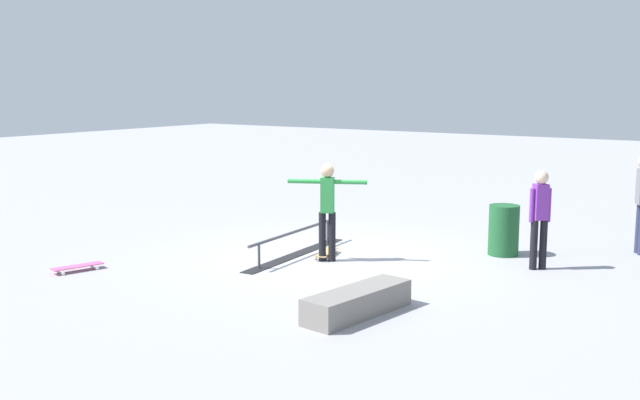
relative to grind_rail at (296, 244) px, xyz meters
The scene contains 8 objects.
ground_plane 0.73m from the grind_rail, 104.22° to the left, with size 60.00×60.00×0.00m, color #9E9EA3.
grind_rail is the anchor object (origin of this frame).
skate_ledge 3.48m from the grind_rail, 48.87° to the left, with size 1.68×0.48×0.34m, color gray.
skater_main 1.02m from the grind_rail, 85.22° to the left, with size 0.65×1.20×1.62m.
skateboard_main 0.55m from the grind_rail, 110.59° to the left, with size 0.82×0.43×0.09m.
bystander_purple_shirt 4.05m from the grind_rail, 109.69° to the left, with size 0.30×0.31×1.58m.
loose_skateboard_pink 3.57m from the grind_rail, 37.88° to the right, with size 0.82×0.42×0.09m.
trash_bin 3.57m from the grind_rail, 124.30° to the left, with size 0.51×0.51×0.86m, color #1E592D.
Camera 1 is at (10.40, 6.71, 2.93)m, focal length 42.29 mm.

